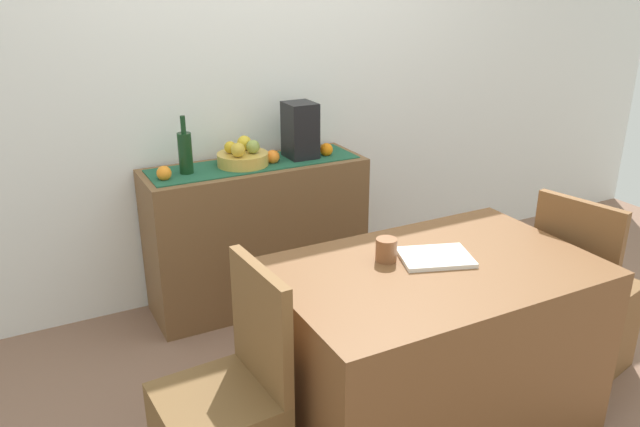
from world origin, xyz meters
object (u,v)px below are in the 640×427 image
(fruit_bowl, at_px, (243,159))
(chair_by_corner, at_px, (580,317))
(dining_table, at_px, (430,346))
(sideboard_console, at_px, (258,234))
(coffee_cup, at_px, (386,250))
(wine_bottle, at_px, (185,152))
(coffee_maker, at_px, (300,131))
(open_book, at_px, (435,257))

(fruit_bowl, height_order, chair_by_corner, fruit_bowl)
(fruit_bowl, distance_m, chair_by_corner, 1.89)
(dining_table, height_order, chair_by_corner, chair_by_corner)
(sideboard_console, height_order, fruit_bowl, fruit_bowl)
(dining_table, bearing_deg, sideboard_console, 99.59)
(dining_table, bearing_deg, coffee_cup, 137.78)
(fruit_bowl, height_order, dining_table, fruit_bowl)
(dining_table, bearing_deg, wine_bottle, 114.49)
(fruit_bowl, height_order, coffee_maker, coffee_maker)
(wine_bottle, bearing_deg, chair_by_corner, -41.42)
(open_book, bearing_deg, chair_by_corner, 15.62)
(wine_bottle, bearing_deg, dining_table, -65.51)
(wine_bottle, bearing_deg, fruit_bowl, 0.00)
(sideboard_console, height_order, dining_table, sideboard_console)
(sideboard_console, bearing_deg, coffee_cup, -86.28)
(sideboard_console, distance_m, coffee_cup, 1.25)
(fruit_bowl, relative_size, chair_by_corner, 0.31)
(coffee_maker, height_order, dining_table, coffee_maker)
(coffee_maker, bearing_deg, sideboard_console, 180.00)
(wine_bottle, distance_m, open_book, 1.44)
(sideboard_console, distance_m, open_book, 1.34)
(chair_by_corner, bearing_deg, coffee_maker, 122.55)
(fruit_bowl, bearing_deg, coffee_cup, -83.06)
(coffee_maker, bearing_deg, coffee_cup, -99.58)
(sideboard_console, distance_m, dining_table, 1.34)
(wine_bottle, xyz_separation_m, coffee_cup, (0.46, -1.19, -0.17))
(sideboard_console, distance_m, chair_by_corner, 1.75)
(dining_table, distance_m, open_book, 0.38)
(open_book, bearing_deg, coffee_maker, 108.20)
(fruit_bowl, xyz_separation_m, chair_by_corner, (1.19, -1.33, -0.61))
(open_book, bearing_deg, fruit_bowl, 123.44)
(coffee_maker, xyz_separation_m, coffee_cup, (-0.20, -1.19, -0.21))
(fruit_bowl, bearing_deg, dining_table, -77.59)
(sideboard_console, relative_size, open_book, 4.38)
(fruit_bowl, distance_m, coffee_cup, 1.20)
(open_book, distance_m, chair_by_corner, 0.99)
(dining_table, height_order, coffee_cup, coffee_cup)
(fruit_bowl, xyz_separation_m, dining_table, (0.29, -1.32, -0.50))
(coffee_cup, bearing_deg, sideboard_console, 93.72)
(wine_bottle, relative_size, coffee_maker, 0.98)
(wine_bottle, height_order, coffee_maker, coffee_maker)
(open_book, relative_size, coffee_cup, 3.00)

